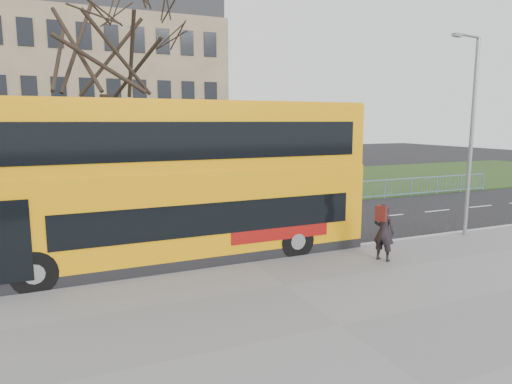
% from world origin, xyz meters
% --- Properties ---
extents(ground, '(120.00, 120.00, 0.00)m').
position_xyz_m(ground, '(0.00, 0.00, 0.00)').
color(ground, black).
rests_on(ground, ground).
extents(pavement, '(80.00, 10.50, 0.12)m').
position_xyz_m(pavement, '(0.00, -6.75, 0.06)').
color(pavement, slate).
rests_on(pavement, ground).
extents(kerb, '(80.00, 0.20, 0.14)m').
position_xyz_m(kerb, '(0.00, -1.55, 0.07)').
color(kerb, '#97979A').
rests_on(kerb, ground).
extents(grass_verge, '(80.00, 15.40, 0.08)m').
position_xyz_m(grass_verge, '(0.00, 14.30, 0.04)').
color(grass_verge, '#1E3814').
rests_on(grass_verge, ground).
extents(guard_railing, '(40.00, 0.12, 1.10)m').
position_xyz_m(guard_railing, '(0.00, 6.60, 0.55)').
color(guard_railing, '#6D89C2').
rests_on(guard_railing, ground).
extents(bare_tree, '(9.53, 9.53, 13.61)m').
position_xyz_m(bare_tree, '(-3.00, 10.00, 6.89)').
color(bare_tree, black).
rests_on(bare_tree, grass_verge).
extents(civic_building, '(30.00, 15.00, 14.00)m').
position_xyz_m(civic_building, '(-5.00, 35.00, 7.00)').
color(civic_building, '#7D6C4F').
rests_on(civic_building, ground).
extents(yellow_bus, '(11.99, 3.04, 5.01)m').
position_xyz_m(yellow_bus, '(-1.86, -0.51, 2.69)').
color(yellow_bus, '#F09E0A').
rests_on(yellow_bus, ground).
extents(pedestrian, '(0.71, 0.80, 1.83)m').
position_xyz_m(pedestrian, '(3.87, -3.36, 1.03)').
color(pedestrian, black).
rests_on(pedestrian, pavement).
extents(street_lamp, '(1.56, 0.40, 7.39)m').
position_xyz_m(street_lamp, '(8.78, -2.02, 4.17)').
color(street_lamp, gray).
rests_on(street_lamp, pavement).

